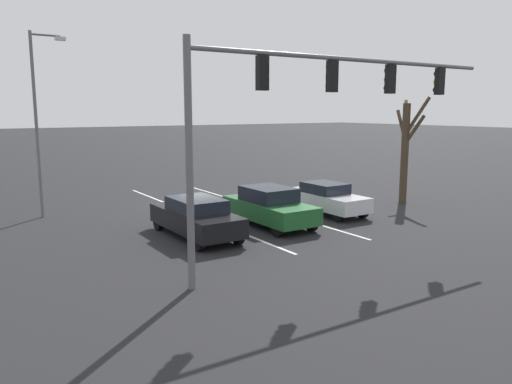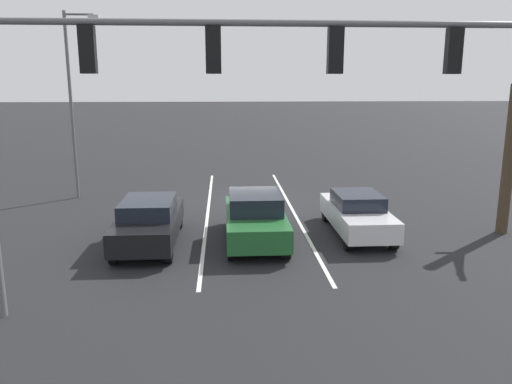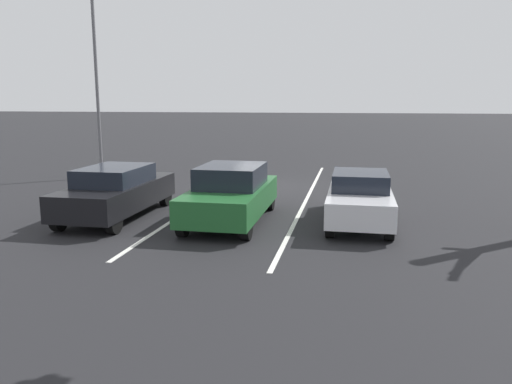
# 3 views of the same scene
# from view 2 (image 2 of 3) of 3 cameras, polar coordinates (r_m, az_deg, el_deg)

# --- Properties ---
(ground_plane) EXTENTS (240.00, 240.00, 0.00)m
(ground_plane) POSITION_cam_2_polar(r_m,az_deg,el_deg) (22.47, -0.92, -0.86)
(ground_plane) COLOR black
(lane_stripe_left_divider) EXTENTS (0.12, 16.11, 0.01)m
(lane_stripe_left_divider) POSITION_cam_2_polar(r_m,az_deg,el_deg) (20.64, 4.19, -2.08)
(lane_stripe_left_divider) COLOR silver
(lane_stripe_left_divider) RESTS_ON ground_plane
(lane_stripe_center_divider) EXTENTS (0.12, 16.11, 0.01)m
(lane_stripe_center_divider) POSITION_cam_2_polar(r_m,az_deg,el_deg) (20.46, -5.52, -2.23)
(lane_stripe_center_divider) COLOR silver
(lane_stripe_center_divider) RESTS_ON ground_plane
(car_silver_leftlane_front) EXTENTS (1.71, 4.54, 1.44)m
(car_silver_leftlane_front) POSITION_cam_2_polar(r_m,az_deg,el_deg) (17.61, 11.47, -2.38)
(car_silver_leftlane_front) COLOR silver
(car_silver_leftlane_front) RESTS_ON ground_plane
(car_darkgreen_midlane_front) EXTENTS (1.91, 4.63, 1.62)m
(car_darkgreen_midlane_front) POSITION_cam_2_polar(r_m,az_deg,el_deg) (16.43, -0.09, -2.91)
(car_darkgreen_midlane_front) COLOR #1E5928
(car_darkgreen_midlane_front) RESTS_ON ground_plane
(car_black_rightlane_front) EXTENTS (1.84, 4.72, 1.52)m
(car_black_rightlane_front) POSITION_cam_2_polar(r_m,az_deg,el_deg) (16.50, -12.12, -3.24)
(car_black_rightlane_front) COLOR black
(car_black_rightlane_front) RESTS_ON ground_plane
(traffic_signal_gantry) EXTENTS (11.94, 0.37, 6.66)m
(traffic_signal_gantry) POSITION_cam_2_polar(r_m,az_deg,el_deg) (10.80, -8.44, 12.47)
(traffic_signal_gantry) COLOR slate
(traffic_signal_gantry) RESTS_ON ground_plane
(street_lamp_right_shoulder) EXTENTS (1.51, 0.24, 8.14)m
(street_lamp_right_shoulder) POSITION_cam_2_polar(r_m,az_deg,el_deg) (23.65, -20.12, 10.37)
(street_lamp_right_shoulder) COLOR slate
(street_lamp_right_shoulder) RESTS_ON ground_plane
(bare_tree_near) EXTENTS (1.58, 2.33, 5.46)m
(bare_tree_near) POSITION_cam_2_polar(r_m,az_deg,el_deg) (19.08, 27.26, 4.57)
(bare_tree_near) COLOR #423323
(bare_tree_near) RESTS_ON ground_plane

